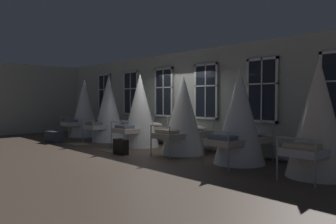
% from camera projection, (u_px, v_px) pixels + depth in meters
% --- Properties ---
extents(ground, '(29.97, 29.97, 0.00)m').
position_uv_depth(ground, '(155.00, 150.00, 10.86)').
color(ground, '#4C3D33').
extents(back_wall_with_windows, '(15.99, 0.10, 3.23)m').
position_uv_depth(back_wall_with_windows, '(186.00, 99.00, 11.68)').
color(back_wall_with_windows, '#B2B7AD').
rests_on(back_wall_with_windows, ground).
extents(end_wall_left, '(0.10, 7.64, 3.23)m').
position_uv_depth(end_wall_left, '(8.00, 99.00, 15.43)').
color(end_wall_left, '#B2B7AD').
rests_on(end_wall_left, ground).
extents(window_bank, '(11.20, 0.10, 2.67)m').
position_uv_depth(window_bank, '(183.00, 117.00, 11.62)').
color(window_bank, black).
rests_on(window_bank, ground).
extents(cot_first, '(1.31, 1.84, 2.48)m').
position_uv_depth(cot_first, '(84.00, 109.00, 14.79)').
color(cot_first, '#9EA3A8').
rests_on(cot_first, ground).
extents(cot_second, '(1.31, 1.84, 2.51)m').
position_uv_depth(cot_second, '(109.00, 110.00, 13.21)').
color(cot_second, '#9EA3A8').
rests_on(cot_second, ground).
extents(cot_third, '(1.31, 1.84, 2.50)m').
position_uv_depth(cot_third, '(140.00, 111.00, 11.75)').
color(cot_third, '#9EA3A8').
rests_on(cot_third, ground).
extents(cot_fourth, '(1.31, 1.85, 2.39)m').
position_uv_depth(cot_fourth, '(183.00, 115.00, 10.14)').
color(cot_fourth, '#9EA3A8').
rests_on(cot_fourth, ground).
extents(cot_fifth, '(1.31, 1.85, 2.44)m').
position_uv_depth(cot_fifth, '(239.00, 117.00, 8.64)').
color(cot_fifth, '#9EA3A8').
rests_on(cot_fifth, ground).
extents(cot_sixth, '(1.31, 1.85, 2.50)m').
position_uv_depth(cot_sixth, '(318.00, 119.00, 7.14)').
color(cot_sixth, '#9EA3A8').
rests_on(cot_sixth, ground).
extents(rug_second, '(0.81, 0.57, 0.01)m').
position_uv_depth(rug_second, '(78.00, 144.00, 12.43)').
color(rug_second, '#8E7A5B').
rests_on(rug_second, ground).
extents(rug_third, '(0.82, 0.60, 0.01)m').
position_uv_depth(rug_third, '(108.00, 150.00, 10.90)').
color(rug_third, brown).
rests_on(rug_third, ground).
extents(suitcase_dark, '(0.56, 0.23, 0.47)m').
position_uv_depth(suitcase_dark, '(121.00, 147.00, 10.10)').
color(suitcase_dark, black).
rests_on(suitcase_dark, ground).
extents(travel_trunk, '(0.71, 0.52, 0.41)m').
position_uv_depth(travel_trunk, '(54.00, 137.00, 12.88)').
color(travel_trunk, '#2D3342').
rests_on(travel_trunk, ground).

